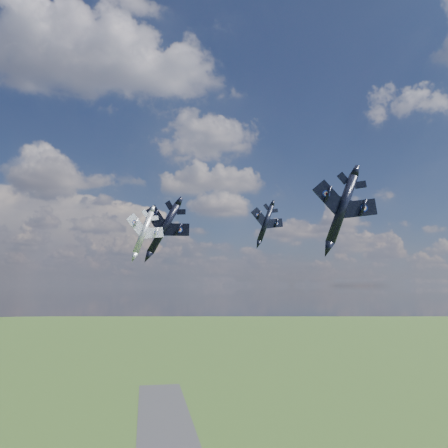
{
  "coord_description": "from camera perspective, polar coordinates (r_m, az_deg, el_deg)",
  "views": [
    {
      "loc": [
        -11.99,
        -73.9,
        69.29
      ],
      "look_at": [
        4.08,
        15.32,
        82.17
      ],
      "focal_mm": 35.0,
      "sensor_mm": 36.0,
      "label": 1
    }
  ],
  "objects": [
    {
      "name": "jet_lead_navy",
      "position": [
        95.73,
        -7.85,
        -0.57
      ],
      "size": [
        15.44,
        18.7,
        8.66
      ],
      "primitive_type": null,
      "rotation": [
        0.0,
        0.51,
        -0.24
      ],
      "color": "black"
    },
    {
      "name": "jet_right_navy",
      "position": [
        75.74,
        15.17,
        1.92
      ],
      "size": [
        15.19,
        18.62,
        7.56
      ],
      "primitive_type": null,
      "rotation": [
        0.0,
        0.37,
        -0.18
      ],
      "color": "black"
    },
    {
      "name": "jet_left_silver",
      "position": [
        93.15,
        -10.47,
        -1.09
      ],
      "size": [
        13.95,
        15.78,
        5.82
      ],
      "primitive_type": null,
      "rotation": [
        0.0,
        0.36,
        0.39
      ],
      "color": "#91939A"
    },
    {
      "name": "jet_high_navy",
      "position": [
        107.29,
        5.46,
        0.1
      ],
      "size": [
        11.01,
        13.98,
        5.87
      ],
      "primitive_type": null,
      "rotation": [
        0.0,
        0.37,
        0.11
      ],
      "color": "black"
    }
  ]
}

